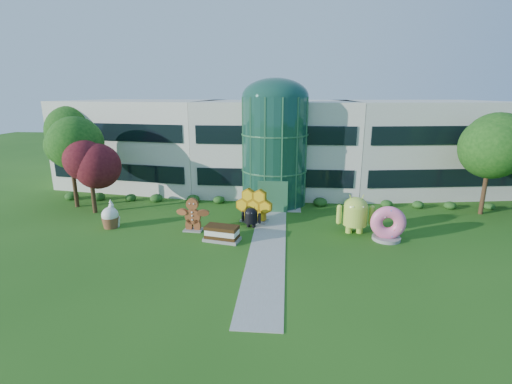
# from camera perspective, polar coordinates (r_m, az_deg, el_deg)

# --- Properties ---
(ground) EXTENTS (140.00, 140.00, 0.00)m
(ground) POSITION_cam_1_polar(r_m,az_deg,el_deg) (24.36, 1.65, -9.70)
(ground) COLOR #215114
(ground) RESTS_ON ground
(building) EXTENTS (46.00, 15.00, 9.30)m
(building) POSITION_cam_1_polar(r_m,az_deg,el_deg) (40.47, 3.18, 7.22)
(building) COLOR beige
(building) RESTS_ON ground
(atrium) EXTENTS (6.00, 6.00, 9.80)m
(atrium) POSITION_cam_1_polar(r_m,az_deg,el_deg) (34.50, 2.87, 6.26)
(atrium) COLOR #194738
(atrium) RESTS_ON ground
(walkway) EXTENTS (2.40, 20.00, 0.04)m
(walkway) POSITION_cam_1_polar(r_m,az_deg,el_deg) (26.18, 1.91, -7.82)
(walkway) COLOR #9E9E93
(walkway) RESTS_ON ground
(tree_red) EXTENTS (4.00, 4.00, 6.00)m
(tree_red) POSITION_cam_1_polar(r_m,az_deg,el_deg) (34.72, -24.00, 1.81)
(tree_red) COLOR #3F0C14
(tree_red) RESTS_ON ground
(trees_backdrop) EXTENTS (52.00, 8.00, 8.40)m
(trees_backdrop) POSITION_cam_1_polar(r_m,az_deg,el_deg) (35.60, 2.91, 5.40)
(trees_backdrop) COLOR #134010
(trees_backdrop) RESTS_ON ground
(android_green) EXTENTS (2.92, 1.98, 3.26)m
(android_green) POSITION_cam_1_polar(r_m,az_deg,el_deg) (28.43, 15.06, -3.00)
(android_green) COLOR #AED042
(android_green) RESTS_ON ground
(android_black) EXTENTS (1.83, 1.42, 1.85)m
(android_black) POSITION_cam_1_polar(r_m,az_deg,el_deg) (28.81, -0.76, -3.69)
(android_black) COLOR black
(android_black) RESTS_ON ground
(donut) EXTENTS (2.60, 1.47, 2.57)m
(donut) POSITION_cam_1_polar(r_m,az_deg,el_deg) (27.89, 19.61, -4.48)
(donut) COLOR pink
(donut) RESTS_ON ground
(gingerbread) EXTENTS (2.88, 1.29, 2.59)m
(gingerbread) POSITION_cam_1_polar(r_m,az_deg,el_deg) (28.41, -9.70, -3.40)
(gingerbread) COLOR brown
(gingerbread) RESTS_ON ground
(ice_cream_sandwich) EXTENTS (2.74, 1.77, 1.13)m
(ice_cream_sandwich) POSITION_cam_1_polar(r_m,az_deg,el_deg) (26.47, -5.26, -6.34)
(ice_cream_sandwich) COLOR #311A0B
(ice_cream_sandwich) RESTS_ON ground
(honeycomb) EXTENTS (3.35, 1.88, 2.49)m
(honeycomb) POSITION_cam_1_polar(r_m,az_deg,el_deg) (29.92, -0.30, -2.32)
(honeycomb) COLOR yellow
(honeycomb) RESTS_ON ground
(froyo) EXTENTS (1.34, 1.34, 2.19)m
(froyo) POSITION_cam_1_polar(r_m,az_deg,el_deg) (30.95, -21.32, -3.09)
(froyo) COLOR white
(froyo) RESTS_ON ground
(cupcake) EXTENTS (1.77, 1.77, 1.65)m
(cupcake) POSITION_cam_1_polar(r_m,az_deg,el_deg) (30.92, -21.51, -3.65)
(cupcake) COLOR white
(cupcake) RESTS_ON ground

